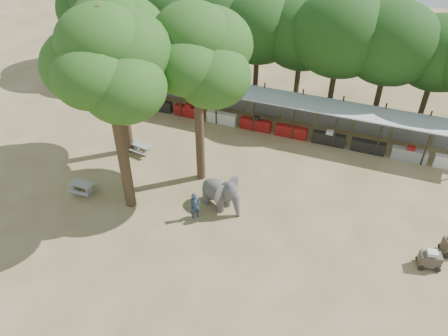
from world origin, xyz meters
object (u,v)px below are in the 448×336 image
(yard_tree_left, at_px, (113,39))
(yard_tree_center, at_px, (107,62))
(yard_tree_back, at_px, (196,54))
(picnic_table_far, at_px, (142,147))
(cart_front, at_px, (430,259))
(picnic_table_near, at_px, (82,186))
(elephant, at_px, (221,192))
(handler, at_px, (195,206))

(yard_tree_left, relative_size, yard_tree_center, 0.92)
(yard_tree_back, xyz_separation_m, picnic_table_far, (-4.90, 0.88, -8.08))
(yard_tree_back, distance_m, picnic_table_far, 9.49)
(picnic_table_far, height_order, cart_front, cart_front)
(yard_tree_back, relative_size, picnic_table_far, 7.21)
(picnic_table_near, bearing_deg, picnic_table_far, 73.68)
(picnic_table_near, distance_m, picnic_table_far, 5.37)
(elephant, height_order, picnic_table_far, elephant)
(handler, xyz_separation_m, picnic_table_near, (-7.61, -0.45, -0.40))
(yard_tree_center, relative_size, picnic_table_far, 7.64)
(yard_tree_left, distance_m, picnic_table_near, 9.37)
(picnic_table_far, bearing_deg, yard_tree_back, -1.63)
(elephant, distance_m, picnic_table_near, 8.90)
(yard_tree_back, relative_size, cart_front, 8.82)
(yard_tree_left, height_order, yard_tree_center, yard_tree_center)
(yard_tree_center, xyz_separation_m, cart_front, (17.30, 1.10, -8.65))
(yard_tree_left, xyz_separation_m, yard_tree_center, (3.00, -5.00, 1.01))
(yard_tree_center, bearing_deg, handler, 1.86)
(elephant, bearing_deg, picnic_table_far, 175.05)
(picnic_table_near, xyz_separation_m, picnic_table_far, (1.37, 5.19, -0.03))
(yard_tree_back, bearing_deg, yard_tree_center, -126.86)
(yard_tree_center, height_order, cart_front, yard_tree_center)
(elephant, bearing_deg, yard_tree_center, -144.28)
(picnic_table_far, bearing_deg, yard_tree_left, -177.87)
(elephant, distance_m, handler, 1.82)
(yard_tree_left, xyz_separation_m, picnic_table_far, (1.10, -0.12, -7.74))
(yard_tree_left, relative_size, elephant, 3.69)
(picnic_table_near, bearing_deg, elephant, 10.92)
(yard_tree_center, distance_m, elephant, 9.86)
(picnic_table_far, xyz_separation_m, cart_front, (19.20, -3.78, 0.10))
(picnic_table_near, xyz_separation_m, cart_front, (20.57, 1.41, 0.07))
(yard_tree_left, relative_size, picnic_table_far, 6.99)
(yard_tree_back, height_order, elephant, yard_tree_back)
(yard_tree_back, bearing_deg, cart_front, -11.48)
(handler, xyz_separation_m, picnic_table_far, (-6.23, 4.74, -0.43))
(handler, bearing_deg, elephant, 6.02)
(yard_tree_center, height_order, yard_tree_back, yard_tree_center)
(yard_tree_left, height_order, picnic_table_far, yard_tree_left)
(yard_tree_center, bearing_deg, picnic_table_near, -174.52)
(yard_tree_left, bearing_deg, yard_tree_center, -59.04)
(yard_tree_left, distance_m, handler, 11.44)
(yard_tree_left, relative_size, picnic_table_near, 7.27)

